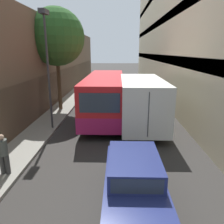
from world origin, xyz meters
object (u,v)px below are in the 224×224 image
Objects in this scene: panel_van at (104,83)px; pedestrian at (3,153)px; bus at (105,95)px; box_truck at (140,98)px; street_lamp at (46,49)px; street_tree_left at (56,37)px; car_hatchback at (134,180)px.

panel_van is 2.59× the size of pedestrian.
bus is 1.08× the size of box_truck.
street_lamp is at bearing -162.09° from box_truck.
street_lamp is at bearing -81.84° from street_tree_left.
street_tree_left is at bearing 92.27° from pedestrian.
box_truck is at bearing 83.42° from car_hatchback.
car_hatchback is 1.03× the size of panel_van.
box_truck is 2.18× the size of panel_van.
pedestrian reaches higher than car_hatchback.
panel_van is 0.54× the size of street_tree_left.
bus is at bearing -23.43° from street_tree_left.
bus is (-1.42, 9.38, 0.80)m from car_hatchback.
panel_van is at bearing 79.78° from street_lamp.
street_tree_left is at bearing 156.57° from bus.
car_hatchback is 13.05m from street_tree_left.
car_hatchback is 4.91m from pedestrian.
street_tree_left is (-0.65, 4.54, 0.87)m from street_lamp.
bus is 1.26× the size of street_tree_left.
box_truck is 11.46m from panel_van.
car_hatchback is at bearing -55.25° from street_lamp.
car_hatchback is 0.47× the size of box_truck.
bus reaches higher than pedestrian.
bus is at bearing -85.67° from panel_van.
car_hatchback is at bearing -14.96° from pedestrian.
box_truck is 8.98m from pedestrian.
panel_van is 18.13m from pedestrian.
street_lamp reaches higher than car_hatchback.
street_lamp is at bearing 124.75° from car_hatchback.
street_lamp is (-4.47, 6.44, 3.99)m from car_hatchback.
box_truck is at bearing -24.69° from street_tree_left.
street_lamp reaches higher than pedestrian.
pedestrian is 6.40m from street_lamp.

